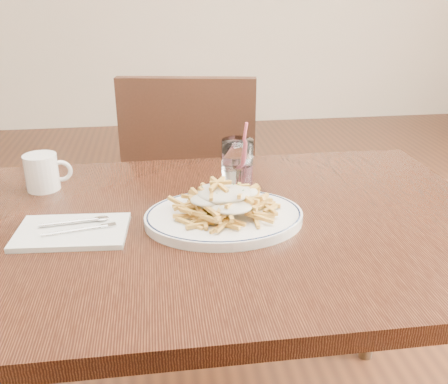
{
  "coord_description": "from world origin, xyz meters",
  "views": [
    {
      "loc": [
        -0.14,
        -0.96,
        1.23
      ],
      "look_at": [
        -0.0,
        -0.01,
        0.82
      ],
      "focal_mm": 40.0,
      "sensor_mm": 36.0,
      "label": 1
    }
  ],
  "objects": [
    {
      "name": "table",
      "position": [
        0.0,
        0.0,
        0.67
      ],
      "size": [
        1.2,
        0.8,
        0.75
      ],
      "color": "black",
      "rests_on": "ground"
    },
    {
      "name": "coffee_mug",
      "position": [
        -0.42,
        0.23,
        0.79
      ],
      "size": [
        0.11,
        0.08,
        0.09
      ],
      "color": "white",
      "rests_on": "table"
    },
    {
      "name": "loaded_fries",
      "position": [
        -0.0,
        -0.01,
        0.81
      ],
      "size": [
        0.25,
        0.22,
        0.06
      ],
      "color": "gold",
      "rests_on": "fries_plate"
    },
    {
      "name": "napkin",
      "position": [
        -0.32,
        -0.03,
        0.76
      ],
      "size": [
        0.23,
        0.16,
        0.01
      ],
      "primitive_type": "cube",
      "rotation": [
        0.0,
        0.0,
        -0.07
      ],
      "color": "silver",
      "rests_on": "table"
    },
    {
      "name": "fries_plate",
      "position": [
        -0.0,
        -0.01,
        0.76
      ],
      "size": [
        0.35,
        0.3,
        0.02
      ],
      "color": "white",
      "rests_on": "table"
    },
    {
      "name": "water_glass",
      "position": [
        0.05,
        0.17,
        0.8
      ],
      "size": [
        0.08,
        0.08,
        0.17
      ],
      "color": "white",
      "rests_on": "table"
    },
    {
      "name": "chair_far",
      "position": [
        -0.02,
        0.7,
        0.54
      ],
      "size": [
        0.5,
        0.5,
        0.95
      ],
      "color": "black",
      "rests_on": "ground"
    },
    {
      "name": "cutlery",
      "position": [
        -0.32,
        -0.02,
        0.76
      ],
      "size": [
        0.16,
        0.08,
        0.01
      ],
      "color": "silver",
      "rests_on": "napkin"
    }
  ]
}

